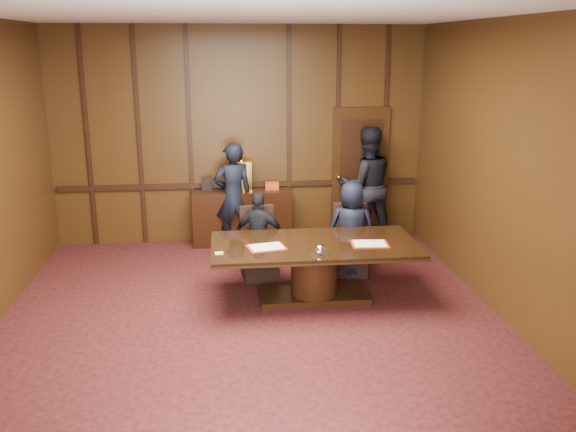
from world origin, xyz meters
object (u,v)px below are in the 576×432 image
object	(u,v)px
sideboard	(242,215)
signatory_right	(351,229)
conference_table	(314,262)
witness_right	(366,186)
signatory_left	(259,236)
witness_left	(233,196)

from	to	relation	value
sideboard	signatory_right	xyz separation A→B (m)	(1.48, -1.61, 0.20)
conference_table	signatory_right	xyz separation A→B (m)	(0.65, 0.80, 0.17)
signatory_right	witness_right	world-z (taller)	witness_right
conference_table	signatory_right	distance (m)	1.04
signatory_right	conference_table	bearing A→B (deg)	63.43
signatory_left	signatory_right	xyz separation A→B (m)	(1.30, 0.00, 0.06)
sideboard	witness_left	world-z (taller)	witness_left
witness_left	conference_table	bearing A→B (deg)	103.29
signatory_right	witness_right	xyz separation A→B (m)	(0.54, 1.45, 0.28)
sideboard	conference_table	bearing A→B (deg)	-70.86
sideboard	conference_table	world-z (taller)	sideboard
signatory_right	witness_right	size ratio (longest dim) A/B	0.71
signatory_left	witness_left	size ratio (longest dim) A/B	0.73
signatory_left	witness_right	distance (m)	2.37
conference_table	witness_left	world-z (taller)	witness_left
witness_left	witness_right	xyz separation A→B (m)	(2.17, 0.00, 0.11)
sideboard	signatory_left	world-z (taller)	sideboard
witness_left	witness_right	world-z (taller)	witness_right
conference_table	signatory_left	distance (m)	1.04
sideboard	witness_left	bearing A→B (deg)	-131.40
signatory_left	signatory_right	size ratio (longest dim) A/B	0.91
sideboard	conference_table	distance (m)	2.55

